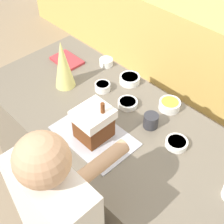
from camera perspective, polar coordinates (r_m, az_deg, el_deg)
ground_plane at (r=2.66m, az=-0.44°, el=-15.34°), size 12.00×12.00×0.00m
kitchen_island at (r=2.27m, az=-0.50°, el=-9.30°), size 1.82×0.85×0.95m
baking_tray at (r=1.80m, az=-3.26°, el=-4.36°), size 0.48×0.30×0.01m
gingerbread_house at (r=1.72m, az=-3.39°, el=-2.01°), size 0.18×0.20×0.26m
decorative_tree at (r=2.05m, az=-8.99°, el=8.55°), size 0.14×0.14×0.34m
candy_bowl_beside_tree at (r=2.07m, az=-1.74°, el=4.68°), size 0.10×0.10×0.05m
candy_bowl_front_corner at (r=2.30m, az=-1.08°, el=9.16°), size 0.10×0.10×0.05m
candy_bowl_near_tray_left at (r=2.14m, az=3.25°, el=6.04°), size 0.14×0.14×0.05m
candy_bowl_behind_tray at (r=1.97m, az=2.88°, el=1.63°), size 0.13×0.13×0.04m
candy_bowl_far_left at (r=1.97m, az=10.49°, el=1.33°), size 0.13×0.13×0.05m
candy_bowl_center_rear at (r=1.77m, az=11.72°, el=-5.58°), size 0.12×0.12×0.04m
cookbook at (r=2.37m, az=-8.24°, el=9.32°), size 0.23×0.15×0.02m
mug at (r=1.83m, az=7.11°, el=-1.60°), size 0.09×0.09×0.09m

